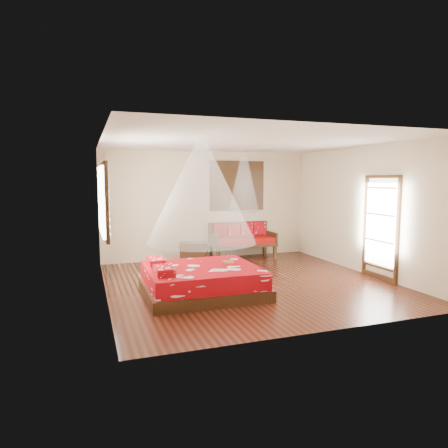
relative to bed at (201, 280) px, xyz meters
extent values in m
cube|color=black|center=(1.11, 0.45, -0.26)|extent=(5.50, 5.50, 0.02)
cube|color=white|center=(1.11, 0.45, 2.56)|extent=(5.50, 5.50, 0.02)
cube|color=beige|center=(-1.65, 0.45, 1.15)|extent=(0.02, 5.50, 2.80)
cube|color=beige|center=(3.87, 0.45, 1.15)|extent=(0.02, 5.50, 2.80)
cube|color=beige|center=(1.11, 3.21, 1.15)|extent=(5.50, 0.02, 2.80)
cube|color=beige|center=(1.11, -2.31, 1.15)|extent=(5.50, 0.02, 2.80)
cube|color=black|center=(0.02, 0.00, -0.15)|extent=(2.08, 1.89, 0.20)
cube|color=#8F040D|center=(0.02, 0.00, 0.10)|extent=(1.98, 1.79, 0.30)
cube|color=#8F040D|center=(-0.75, -0.39, 0.32)|extent=(0.30, 0.54, 0.14)
cube|color=#8F040D|center=(-0.74, 0.40, 0.32)|extent=(0.30, 0.54, 0.14)
cube|color=black|center=(1.14, 2.43, -0.04)|extent=(0.08, 0.08, 0.42)
cube|color=black|center=(2.70, 2.43, -0.04)|extent=(0.08, 0.08, 0.42)
cube|color=black|center=(1.14, 3.06, -0.04)|extent=(0.08, 0.08, 0.42)
cube|color=black|center=(2.70, 3.06, -0.04)|extent=(0.08, 0.08, 0.42)
cube|color=black|center=(1.92, 2.75, 0.13)|extent=(1.68, 0.75, 0.08)
cube|color=#8C0505|center=(1.92, 2.75, 0.24)|extent=(1.62, 0.69, 0.14)
cube|color=black|center=(1.92, 3.08, 0.42)|extent=(1.68, 0.06, 0.55)
cube|color=black|center=(1.12, 2.75, 0.29)|extent=(0.06, 0.75, 0.30)
cube|color=black|center=(2.72, 2.75, 0.29)|extent=(0.06, 0.75, 0.30)
cube|color=#8F040D|center=(1.36, 2.96, 0.49)|extent=(0.35, 0.19, 0.37)
cube|color=#8F040D|center=(1.74, 2.96, 0.49)|extent=(0.35, 0.19, 0.37)
cube|color=#8F040D|center=(2.11, 2.96, 0.49)|extent=(0.35, 0.19, 0.37)
cube|color=#8F040D|center=(2.48, 2.96, 0.49)|extent=(0.35, 0.19, 0.37)
cube|color=black|center=(0.63, 2.90, -0.04)|extent=(0.77, 0.65, 0.43)
cube|color=black|center=(0.63, 2.90, 0.20)|extent=(0.82, 0.71, 0.05)
cube|color=black|center=(1.92, 3.17, 1.65)|extent=(1.52, 0.06, 1.32)
cube|color=black|center=(1.92, 3.16, 1.65)|extent=(1.35, 0.04, 1.10)
cube|color=black|center=(-1.61, 0.65, 1.45)|extent=(0.08, 1.74, 1.34)
cube|color=white|center=(-1.57, 0.65, 1.45)|extent=(0.04, 1.54, 1.10)
cube|color=black|center=(3.83, -0.15, 0.80)|extent=(0.08, 1.02, 2.16)
cube|color=white|center=(3.81, -0.15, 0.90)|extent=(0.03, 0.82, 1.70)
cylinder|color=brown|center=(0.59, 0.17, 0.26)|extent=(0.23, 0.23, 0.03)
cone|color=white|center=(0.02, 0.00, 1.60)|extent=(1.96, 1.96, 1.80)
cone|color=white|center=(1.92, 2.70, 1.75)|extent=(0.79, 0.79, 1.50)
camera|label=1|loc=(-1.94, -6.82, 1.83)|focal=32.00mm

